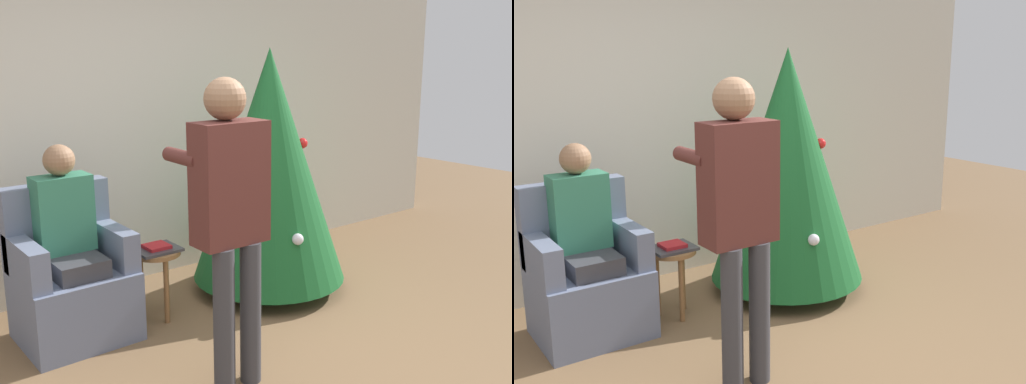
# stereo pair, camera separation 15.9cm
# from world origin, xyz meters

# --- Properties ---
(wall_back) EXTENTS (8.00, 0.06, 2.70)m
(wall_back) POSITION_xyz_m (0.00, 2.23, 1.35)
(wall_back) COLOR beige
(wall_back) RESTS_ON ground_plane
(christmas_tree) EXTENTS (1.20, 1.20, 1.88)m
(christmas_tree) POSITION_xyz_m (1.05, 1.37, 0.99)
(christmas_tree) COLOR brown
(christmas_tree) RESTS_ON ground_plane
(armchair) EXTENTS (0.70, 0.62, 1.01)m
(armchair) POSITION_xyz_m (-0.50, 1.52, 0.37)
(armchair) COLOR slate
(armchair) RESTS_ON ground_plane
(person_seated) EXTENTS (0.36, 0.46, 1.28)m
(person_seated) POSITION_xyz_m (-0.50, 1.50, 0.71)
(person_seated) COLOR #38383D
(person_seated) RESTS_ON ground_plane
(person_standing) EXTENTS (0.42, 0.57, 1.72)m
(person_standing) POSITION_xyz_m (-0.01, 0.41, 1.03)
(person_standing) COLOR #38383D
(person_standing) RESTS_ON ground_plane
(side_stool) EXTENTS (0.33, 0.33, 0.50)m
(side_stool) POSITION_xyz_m (0.08, 1.42, 0.39)
(side_stool) COLOR olive
(side_stool) RESTS_ON ground_plane
(laptop) EXTENTS (0.30, 0.25, 0.02)m
(laptop) POSITION_xyz_m (0.08, 1.42, 0.51)
(laptop) COLOR #38383D
(laptop) RESTS_ON side_stool
(book) EXTENTS (0.16, 0.16, 0.02)m
(book) POSITION_xyz_m (0.08, 1.42, 0.53)
(book) COLOR #B21E23
(book) RESTS_ON laptop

